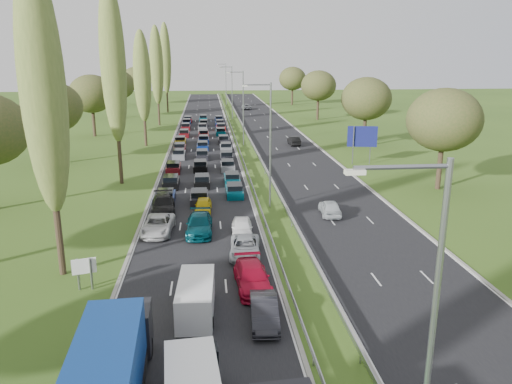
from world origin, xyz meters
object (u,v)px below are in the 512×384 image
near_car_2 (158,225)px  direction_sign (362,138)px  blue_lorry (113,365)px  info_sign (84,270)px  white_van_rear (196,296)px  near_car_3 (163,204)px

near_car_2 → direction_sign: direction_sign is taller
blue_lorry → direction_sign: 52.79m
near_car_2 → direction_sign: bearing=49.2°
blue_lorry → info_sign: size_ratio=4.21×
white_van_rear → info_sign: size_ratio=2.41×
blue_lorry → direction_sign: bearing=59.4°
near_car_3 → direction_sign: (25.16, 19.35, 2.77)m
blue_lorry → white_van_rear: 8.33m
white_van_rear → direction_sign: bearing=63.4°
near_car_3 → direction_sign: bearing=32.9°
near_car_3 → white_van_rear: size_ratio=1.06×
near_car_2 → blue_lorry: (0.11, -21.34, 1.20)m
info_sign → direction_sign: direction_sign is taller
blue_lorry → white_van_rear: (3.30, 7.60, -0.90)m
blue_lorry → near_car_3: bearing=88.0°
near_car_2 → near_car_3: near_car_3 is taller
white_van_rear → near_car_2: bearing=106.5°
near_car_2 → white_van_rear: size_ratio=1.02×
near_car_3 → blue_lorry: size_ratio=0.61×
near_car_2 → white_van_rear: white_van_rear is taller
info_sign → blue_lorry: bearing=-71.5°
info_sign → direction_sign: size_ratio=0.40×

